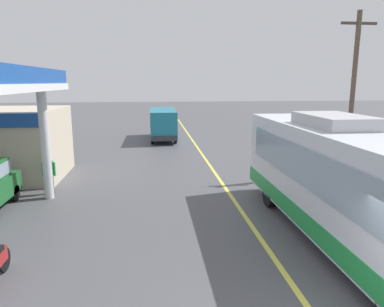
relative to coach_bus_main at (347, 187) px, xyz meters
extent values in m
plane|color=#4C4C51|center=(-2.30, 15.82, -1.72)|extent=(120.00, 120.00, 0.00)
cube|color=#D8CC4C|center=(-2.30, 10.82, -1.72)|extent=(0.16, 50.00, 0.01)
cube|color=silver|center=(0.00, 0.01, 0.16)|extent=(2.50, 11.00, 2.90)
cube|color=#1E8C3F|center=(0.00, 0.01, -0.94)|extent=(2.54, 11.04, 0.56)
cube|color=#8C9EAD|center=(-1.27, 0.01, 0.61)|extent=(0.06, 9.35, 1.10)
cube|color=#B2B2B7|center=(0.00, 1.01, 1.79)|extent=(1.60, 2.80, 0.36)
cylinder|color=black|center=(-1.10, 3.31, -1.22)|extent=(0.30, 1.00, 1.00)
cylinder|color=black|center=(1.10, 3.31, -1.22)|extent=(0.30, 1.00, 1.00)
cylinder|color=silver|center=(-9.72, 5.22, 0.58)|extent=(0.36, 0.36, 4.60)
cylinder|color=black|center=(-11.00, 5.04, -1.40)|extent=(0.20, 0.64, 0.64)
cube|color=teal|center=(-4.65, 19.73, -0.33)|extent=(2.00, 6.00, 2.10)
cube|color=#8C9EAD|center=(-4.65, 19.73, 0.07)|extent=(2.04, 5.10, 0.80)
cube|color=#2D2D33|center=(-4.65, 16.68, -1.18)|extent=(1.90, 0.16, 0.36)
cylinder|color=black|center=(-5.53, 17.73, -1.34)|extent=(0.22, 0.76, 0.76)
cylinder|color=black|center=(-3.77, 17.73, -1.34)|extent=(0.22, 0.76, 0.76)
cylinder|color=black|center=(-5.53, 21.73, -1.34)|extent=(0.22, 0.76, 0.76)
cylinder|color=black|center=(-3.77, 21.73, -1.34)|extent=(0.22, 0.76, 0.76)
cylinder|color=black|center=(-9.24, -0.52, -1.42)|extent=(0.10, 0.60, 0.60)
cylinder|color=#33333F|center=(-9.92, 5.79, -1.31)|extent=(0.14, 0.14, 0.82)
cylinder|color=#33333F|center=(-9.74, 5.79, -1.31)|extent=(0.14, 0.14, 0.82)
cube|color=#268C3F|center=(-9.83, 5.79, -0.60)|extent=(0.36, 0.22, 0.60)
sphere|color=tan|center=(-9.83, 5.79, -0.17)|extent=(0.22, 0.22, 0.22)
cylinder|color=#268C3F|center=(-10.06, 5.79, -0.65)|extent=(0.09, 0.09, 0.58)
cylinder|color=#268C3F|center=(-9.60, 5.79, -0.65)|extent=(0.09, 0.09, 0.58)
cylinder|color=brown|center=(4.51, 7.77, 2.29)|extent=(0.24, 0.24, 8.02)
cube|color=#4C3D33|center=(4.51, 7.77, 5.70)|extent=(1.80, 0.12, 0.12)
camera|label=1|loc=(-5.46, -9.08, 2.94)|focal=32.97mm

